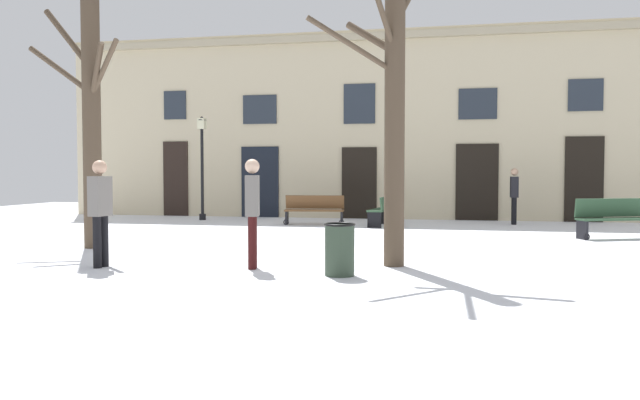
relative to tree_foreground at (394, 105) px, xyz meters
The scene contains 12 objects.
ground_plane 3.69m from the tree_foreground, 143.90° to the left, with size 34.80×34.80×0.00m, color white.
building_facade 11.13m from the tree_foreground, 100.19° to the left, with size 21.75×0.60×6.41m.
tree_foreground is the anchor object (origin of this frame).
tree_near_facade 6.63m from the tree_foreground, 168.72° to the left, with size 2.48×0.87×5.37m.
streetlamp 11.57m from the tree_foreground, 128.41° to the left, with size 0.30×0.30×3.44m.
litter_bin 2.74m from the tree_foreground, 120.81° to the right, with size 0.49×0.49×0.82m.
bench_by_litter_bin 7.71m from the tree_foreground, 49.33° to the left, with size 1.92×1.16×0.97m.
bench_facing_shops 8.94m from the tree_foreground, 111.33° to the left, with size 1.86×0.69×0.89m.
bench_back_to_back_right 8.36m from the tree_foreground, 97.66° to the left, with size 0.65×1.63×0.88m.
person_near_bench 5.28m from the tree_foreground, 166.31° to the right, with size 0.27×0.41×1.82m.
person_strolling 2.97m from the tree_foreground, 161.13° to the right, with size 0.30×0.42×1.83m.
person_crossing_plaza 9.87m from the tree_foreground, 73.16° to the left, with size 0.23×0.39×1.71m.
Camera 1 is at (3.00, -12.47, 1.64)m, focal length 36.10 mm.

